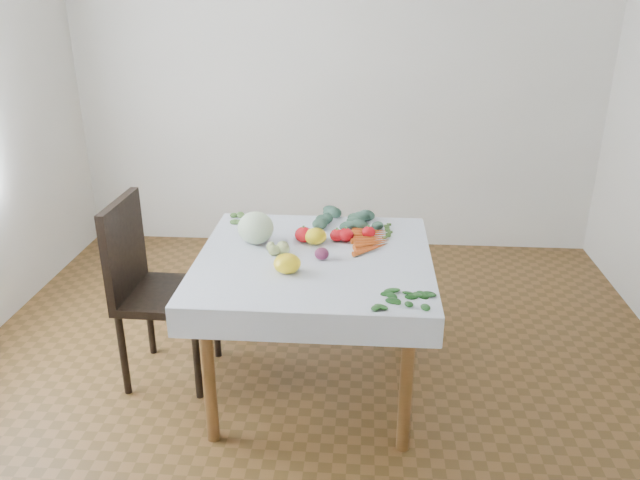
{
  "coord_description": "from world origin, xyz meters",
  "views": [
    {
      "loc": [
        0.23,
        -2.74,
        1.98
      ],
      "look_at": [
        0.02,
        0.05,
        0.82
      ],
      "focal_mm": 35.0,
      "sensor_mm": 36.0,
      "label": 1
    }
  ],
  "objects_px": {
    "cabbage": "(256,228)",
    "heirloom_back": "(315,236)",
    "carrot_bunch": "(370,240)",
    "table": "(314,275)",
    "chair": "(149,279)"
  },
  "relations": [
    {
      "from": "cabbage",
      "to": "heirloom_back",
      "type": "distance_m",
      "value": 0.3
    },
    {
      "from": "heirloom_back",
      "to": "carrot_bunch",
      "type": "relative_size",
      "value": 0.33
    },
    {
      "from": "table",
      "to": "heirloom_back",
      "type": "bearing_deg",
      "value": 92.65
    },
    {
      "from": "table",
      "to": "carrot_bunch",
      "type": "relative_size",
      "value": 2.9
    },
    {
      "from": "chair",
      "to": "heirloom_back",
      "type": "distance_m",
      "value": 0.89
    },
    {
      "from": "chair",
      "to": "cabbage",
      "type": "distance_m",
      "value": 0.62
    },
    {
      "from": "cabbage",
      "to": "heirloom_back",
      "type": "bearing_deg",
      "value": 2.47
    },
    {
      "from": "carrot_bunch",
      "to": "heirloom_back",
      "type": "bearing_deg",
      "value": -172.65
    },
    {
      "from": "chair",
      "to": "cabbage",
      "type": "xyz_separation_m",
      "value": [
        0.56,
        0.08,
        0.27
      ]
    },
    {
      "from": "heirloom_back",
      "to": "table",
      "type": "bearing_deg",
      "value": -87.35
    },
    {
      "from": "chair",
      "to": "cabbage",
      "type": "bearing_deg",
      "value": 7.99
    },
    {
      "from": "table",
      "to": "heirloom_back",
      "type": "height_order",
      "value": "heirloom_back"
    },
    {
      "from": "table",
      "to": "carrot_bunch",
      "type": "xyz_separation_m",
      "value": [
        0.27,
        0.19,
        0.12
      ]
    },
    {
      "from": "table",
      "to": "chair",
      "type": "relative_size",
      "value": 1.01
    },
    {
      "from": "chair",
      "to": "heirloom_back",
      "type": "xyz_separation_m",
      "value": [
        0.86,
        0.09,
        0.23
      ]
    }
  ]
}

